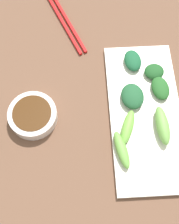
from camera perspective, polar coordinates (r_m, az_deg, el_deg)
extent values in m
cube|color=brown|center=(0.77, 0.90, 0.48)|extent=(2.10, 2.10, 0.02)
cylinder|color=silver|center=(0.75, -10.67, -0.66)|extent=(0.12, 0.12, 0.03)
cylinder|color=#45280F|center=(0.74, -10.77, -0.45)|extent=(0.09, 0.09, 0.02)
cube|color=silver|center=(0.76, 10.51, -0.48)|extent=(0.18, 0.39, 0.01)
ellipsoid|color=#235A24|center=(0.78, 13.27, 4.45)|extent=(0.05, 0.07, 0.02)
ellipsoid|color=#6CB041|center=(0.72, 7.24, -2.88)|extent=(0.05, 0.09, 0.02)
ellipsoid|color=#195531|center=(0.80, 8.19, 9.61)|extent=(0.05, 0.07, 0.02)
ellipsoid|color=#6CA74A|center=(0.73, 13.65, -2.48)|extent=(0.03, 0.10, 0.03)
ellipsoid|color=#1F522E|center=(0.75, 8.13, 2.97)|extent=(0.06, 0.07, 0.03)
ellipsoid|color=#1C4E21|center=(0.80, 12.15, 7.50)|extent=(0.06, 0.05, 0.02)
ellipsoid|color=#65A242|center=(0.70, 6.11, -7.13)|extent=(0.04, 0.10, 0.02)
cube|color=red|center=(0.89, -4.95, 16.34)|extent=(0.10, 0.21, 0.01)
cube|color=red|center=(0.90, -4.06, 16.68)|extent=(0.10, 0.21, 0.01)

